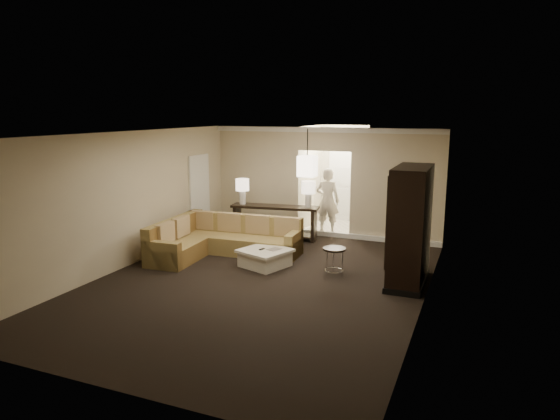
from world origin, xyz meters
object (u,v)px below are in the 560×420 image
at_px(drink_table, 334,256).
at_px(person, 328,197).
at_px(sectional_sofa, 219,240).
at_px(armoire, 410,228).
at_px(coffee_table, 265,258).
at_px(console_table, 275,219).

relative_size(drink_table, person, 0.29).
bearing_deg(person, sectional_sofa, 60.20).
relative_size(armoire, drink_table, 3.94).
distance_m(sectional_sofa, drink_table, 2.84).
bearing_deg(drink_table, coffee_table, 179.42).
relative_size(sectional_sofa, armoire, 1.30).
xyz_separation_m(sectional_sofa, armoire, (4.21, -0.31, 0.72)).
distance_m(console_table, armoire, 4.23).
height_order(sectional_sofa, person, person).
bearing_deg(sectional_sofa, console_table, 68.48).
xyz_separation_m(sectional_sofa, drink_table, (2.81, -0.41, 0.06)).
bearing_deg(console_table, sectional_sofa, -116.38).
height_order(console_table, person, person).
bearing_deg(armoire, console_table, 149.71).
xyz_separation_m(coffee_table, person, (0.34, 3.30, 0.77)).
bearing_deg(armoire, coffee_table, -178.29).
distance_m(coffee_table, console_table, 2.33).
height_order(console_table, armoire, armoire).
distance_m(coffee_table, drink_table, 1.52).
bearing_deg(console_table, drink_table, -53.20).
height_order(sectional_sofa, armoire, armoire).
xyz_separation_m(drink_table, person, (-1.17, 3.31, 0.56)).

